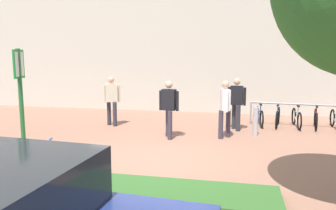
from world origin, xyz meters
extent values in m
plane|color=#936651|center=(0.00, 0.00, 0.00)|extent=(60.00, 60.00, 0.00)
cube|color=#336028|center=(-0.92, -2.16, 0.08)|extent=(7.00, 1.10, 0.16)
cylinder|color=#2D7238|center=(-2.10, -2.16, 1.29)|extent=(0.08, 0.08, 2.59)
cube|color=#198C33|center=(-2.10, -2.16, 2.31)|extent=(0.08, 0.36, 0.52)
cube|color=white|center=(-2.10, -2.16, 2.31)|extent=(0.08, 0.30, 0.44)
torus|color=black|center=(-2.63, -2.12, 0.33)|extent=(0.65, 0.25, 0.66)
torus|color=black|center=(-1.66, -1.82, 0.33)|extent=(0.65, 0.25, 0.66)
cylinder|color=#194CA5|center=(-2.15, -1.97, 0.55)|extent=(0.81, 0.28, 0.04)
cylinder|color=#194CA5|center=(-2.05, -1.94, 0.30)|extent=(0.59, 0.21, 0.44)
cylinder|color=#194CA5|center=(-2.32, -2.03, 0.67)|extent=(0.04, 0.04, 0.28)
cube|color=black|center=(-2.32, -2.03, 0.83)|extent=(0.21, 0.14, 0.05)
cylinder|color=#194CA5|center=(-1.78, -1.86, 0.81)|extent=(0.16, 0.41, 0.04)
cylinder|color=#99999E|center=(2.28, 4.56, 0.40)|extent=(0.06, 0.06, 0.80)
cylinder|color=#99999E|center=(4.12, 4.36, 0.80)|extent=(3.69, 0.45, 0.06)
torus|color=black|center=(2.63, 4.01, 0.30)|extent=(0.11, 0.61, 0.61)
torus|color=black|center=(2.54, 4.95, 0.30)|extent=(0.11, 0.61, 0.61)
cylinder|color=#194CA5|center=(2.58, 4.48, 0.51)|extent=(0.11, 0.77, 0.03)
cylinder|color=#194CA5|center=(2.57, 4.57, 0.27)|extent=(0.09, 0.56, 0.40)
cylinder|color=#194CA5|center=(2.60, 4.31, 0.62)|extent=(0.03, 0.03, 0.26)
cube|color=black|center=(2.60, 4.31, 0.76)|extent=(0.09, 0.19, 0.05)
cylinder|color=#194CA5|center=(2.55, 4.84, 0.75)|extent=(0.39, 0.07, 0.04)
torus|color=black|center=(3.12, 3.96, 0.30)|extent=(0.16, 0.61, 0.61)
torus|color=black|center=(3.28, 4.89, 0.30)|extent=(0.16, 0.61, 0.61)
cylinder|color=#194CA5|center=(3.20, 4.43, 0.51)|extent=(0.17, 0.76, 0.03)
cylinder|color=#194CA5|center=(3.21, 4.52, 0.27)|extent=(0.13, 0.55, 0.40)
cylinder|color=#194CA5|center=(3.17, 4.26, 0.62)|extent=(0.03, 0.03, 0.26)
cube|color=black|center=(3.17, 4.26, 0.76)|extent=(0.10, 0.19, 0.05)
cylinder|color=#194CA5|center=(3.26, 4.78, 0.75)|extent=(0.39, 0.10, 0.04)
torus|color=black|center=(3.83, 3.91, 0.30)|extent=(0.08, 0.61, 0.61)
torus|color=black|center=(3.80, 4.85, 0.30)|extent=(0.08, 0.61, 0.61)
cylinder|color=silver|center=(3.81, 4.38, 0.51)|extent=(0.06, 0.77, 0.03)
cylinder|color=silver|center=(3.81, 4.47, 0.27)|extent=(0.05, 0.56, 0.40)
cylinder|color=silver|center=(3.82, 4.21, 0.62)|extent=(0.03, 0.03, 0.26)
cube|color=black|center=(3.82, 4.21, 0.76)|extent=(0.08, 0.19, 0.05)
cylinder|color=silver|center=(3.80, 4.74, 0.75)|extent=(0.39, 0.05, 0.04)
torus|color=black|center=(4.36, 3.91, 0.30)|extent=(0.15, 0.61, 0.61)
torus|color=black|center=(4.51, 4.84, 0.30)|extent=(0.15, 0.61, 0.61)
cylinder|color=red|center=(4.43, 4.38, 0.51)|extent=(0.16, 0.76, 0.03)
cylinder|color=red|center=(4.45, 4.47, 0.27)|extent=(0.12, 0.55, 0.40)
cylinder|color=red|center=(4.40, 4.21, 0.62)|extent=(0.03, 0.03, 0.26)
cube|color=black|center=(4.40, 4.21, 0.76)|extent=(0.10, 0.19, 0.05)
cylinder|color=red|center=(4.49, 4.73, 0.75)|extent=(0.39, 0.10, 0.04)
torus|color=black|center=(5.06, 4.78, 0.30)|extent=(0.07, 0.61, 0.61)
cylinder|color=silver|center=(5.05, 4.31, 0.51)|extent=(0.05, 0.77, 0.03)
cylinder|color=silver|center=(5.05, 4.40, 0.27)|extent=(0.05, 0.56, 0.40)
cylinder|color=silver|center=(5.06, 4.67, 0.75)|extent=(0.39, 0.05, 0.04)
cylinder|color=#ADADB2|center=(2.37, 2.81, 0.45)|extent=(0.16, 0.16, 0.90)
cylinder|color=#383342|center=(1.55, 2.47, 0.42)|extent=(0.14, 0.14, 0.85)
cylinder|color=#383342|center=(1.34, 2.23, 0.42)|extent=(0.14, 0.14, 0.85)
cube|color=white|center=(1.45, 2.35, 1.16)|extent=(0.33, 0.45, 0.62)
cylinder|color=white|center=(1.38, 2.60, 1.13)|extent=(0.09, 0.09, 0.59)
cylinder|color=white|center=(1.51, 2.09, 1.13)|extent=(0.09, 0.09, 0.59)
sphere|color=tan|center=(1.45, 2.35, 1.61)|extent=(0.22, 0.22, 0.22)
cylinder|color=#383342|center=(-0.12, 1.82, 0.42)|extent=(0.14, 0.14, 0.85)
cylinder|color=#383342|center=(-0.25, 2.19, 0.42)|extent=(0.14, 0.14, 0.85)
cube|color=black|center=(-0.18, 2.00, 1.16)|extent=(0.43, 0.29, 0.62)
cylinder|color=black|center=(0.07, 1.97, 1.13)|extent=(0.09, 0.09, 0.59)
cylinder|color=black|center=(-0.44, 2.04, 1.13)|extent=(0.09, 0.09, 0.59)
sphere|color=tan|center=(-0.18, 2.00, 1.61)|extent=(0.22, 0.22, 0.22)
cylinder|color=#2D2D38|center=(1.70, 3.68, 0.42)|extent=(0.14, 0.14, 0.85)
cylinder|color=#2D2D38|center=(1.84, 3.36, 0.42)|extent=(0.14, 0.14, 0.85)
cube|color=black|center=(1.77, 3.52, 1.16)|extent=(0.43, 0.28, 0.62)
cylinder|color=black|center=(1.51, 3.55, 1.13)|extent=(0.09, 0.09, 0.59)
cylinder|color=black|center=(2.03, 3.49, 1.13)|extent=(0.09, 0.09, 0.59)
sphere|color=tan|center=(1.77, 3.52, 1.61)|extent=(0.22, 0.22, 0.22)
cylinder|color=#2D2D38|center=(-2.37, 3.25, 0.42)|extent=(0.14, 0.14, 0.85)
cylinder|color=#2D2D38|center=(-2.65, 3.41, 0.42)|extent=(0.14, 0.14, 0.85)
cube|color=beige|center=(-2.51, 3.33, 1.16)|extent=(0.46, 0.39, 0.62)
cylinder|color=beige|center=(-2.28, 3.45, 1.13)|extent=(0.09, 0.09, 0.59)
cylinder|color=beige|center=(-2.74, 3.22, 1.13)|extent=(0.09, 0.09, 0.59)
sphere|color=tan|center=(-2.51, 3.33, 1.61)|extent=(0.22, 0.22, 0.22)
camera|label=1|loc=(1.80, -7.56, 2.48)|focal=35.64mm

